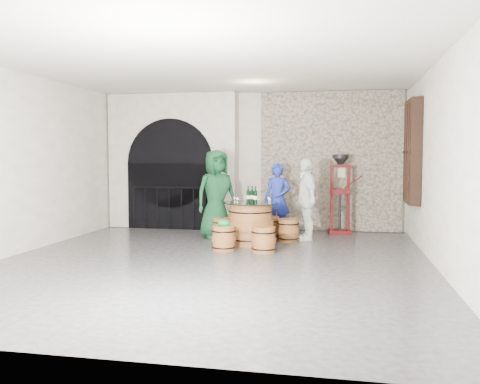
% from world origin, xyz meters
% --- Properties ---
extents(ground, '(8.00, 8.00, 0.00)m').
position_xyz_m(ground, '(0.00, 0.00, 0.00)').
color(ground, '#2A2A2C').
rests_on(ground, ground).
extents(wall_back, '(8.00, 0.00, 8.00)m').
position_xyz_m(wall_back, '(0.00, 4.00, 1.60)').
color(wall_back, beige).
rests_on(wall_back, ground).
extents(wall_front, '(8.00, 0.00, 8.00)m').
position_xyz_m(wall_front, '(0.00, -4.00, 1.60)').
color(wall_front, beige).
rests_on(wall_front, ground).
extents(wall_left, '(0.00, 8.00, 8.00)m').
position_xyz_m(wall_left, '(-3.50, 0.00, 1.60)').
color(wall_left, beige).
rests_on(wall_left, ground).
extents(wall_right, '(0.00, 8.00, 8.00)m').
position_xyz_m(wall_right, '(3.50, 0.00, 1.60)').
color(wall_right, beige).
rests_on(wall_right, ground).
extents(ceiling, '(8.00, 8.00, 0.00)m').
position_xyz_m(ceiling, '(0.00, 0.00, 3.20)').
color(ceiling, beige).
rests_on(ceiling, wall_back).
extents(stone_facing_panel, '(3.20, 0.12, 3.18)m').
position_xyz_m(stone_facing_panel, '(1.80, 3.94, 1.60)').
color(stone_facing_panel, gray).
rests_on(stone_facing_panel, ground).
extents(arched_opening, '(3.10, 0.60, 3.19)m').
position_xyz_m(arched_opening, '(-1.90, 3.74, 1.58)').
color(arched_opening, beige).
rests_on(arched_opening, ground).
extents(shuttered_window, '(0.23, 1.10, 2.00)m').
position_xyz_m(shuttered_window, '(3.38, 2.40, 1.80)').
color(shuttered_window, black).
rests_on(shuttered_window, wall_right).
extents(barrel_table, '(1.07, 1.07, 0.82)m').
position_xyz_m(barrel_table, '(0.33, 1.80, 0.41)').
color(barrel_table, brown).
rests_on(barrel_table, ground).
extents(barrel_stool_left, '(0.45, 0.45, 0.45)m').
position_xyz_m(barrel_stool_left, '(-0.36, 2.27, 0.22)').
color(barrel_stool_left, brown).
rests_on(barrel_stool_left, ground).
extents(barrel_stool_far, '(0.45, 0.45, 0.45)m').
position_xyz_m(barrel_stool_far, '(0.58, 2.60, 0.22)').
color(barrel_stool_far, brown).
rests_on(barrel_stool_far, ground).
extents(barrel_stool_right, '(0.45, 0.45, 0.45)m').
position_xyz_m(barrel_stool_right, '(1.02, 2.29, 0.22)').
color(barrel_stool_right, brown).
rests_on(barrel_stool_right, ground).
extents(barrel_stool_near_right, '(0.45, 0.45, 0.45)m').
position_xyz_m(barrel_stool_near_right, '(0.70, 1.05, 0.22)').
color(barrel_stool_near_right, brown).
rests_on(barrel_stool_near_right, ground).
extents(barrel_stool_near_left, '(0.45, 0.45, 0.45)m').
position_xyz_m(barrel_stool_near_left, '(-0.04, 1.05, 0.22)').
color(barrel_stool_near_left, brown).
rests_on(barrel_stool_near_left, ground).
extents(green_cap, '(0.26, 0.21, 0.12)m').
position_xyz_m(green_cap, '(-0.03, 1.05, 0.50)').
color(green_cap, '#0C8836').
rests_on(green_cap, barrel_stool_near_left).
extents(person_green, '(1.07, 1.04, 1.85)m').
position_xyz_m(person_green, '(-0.50, 2.36, 0.93)').
color(person_green, '#10391E').
rests_on(person_green, ground).
extents(person_blue, '(0.60, 0.42, 1.57)m').
position_xyz_m(person_blue, '(0.70, 3.00, 0.78)').
color(person_blue, '#1B2B97').
rests_on(person_blue, ground).
extents(person_white, '(0.71, 1.06, 1.68)m').
position_xyz_m(person_white, '(1.36, 2.53, 0.84)').
color(person_white, white).
rests_on(person_white, ground).
extents(wine_bottle_left, '(0.08, 0.08, 0.32)m').
position_xyz_m(wine_bottle_left, '(0.27, 1.83, 0.95)').
color(wine_bottle_left, black).
rests_on(wine_bottle_left, barrel_table).
extents(wine_bottle_center, '(0.08, 0.08, 0.32)m').
position_xyz_m(wine_bottle_center, '(0.44, 1.70, 0.95)').
color(wine_bottle_center, black).
rests_on(wine_bottle_center, barrel_table).
extents(wine_bottle_right, '(0.08, 0.08, 0.32)m').
position_xyz_m(wine_bottle_right, '(0.34, 1.87, 0.95)').
color(wine_bottle_right, black).
rests_on(wine_bottle_right, barrel_table).
extents(tasting_glass_a, '(0.05, 0.05, 0.10)m').
position_xyz_m(tasting_glass_a, '(0.08, 1.74, 0.87)').
color(tasting_glass_a, '#BF6F25').
rests_on(tasting_glass_a, barrel_table).
extents(tasting_glass_b, '(0.05, 0.05, 0.10)m').
position_xyz_m(tasting_glass_b, '(0.66, 1.95, 0.87)').
color(tasting_glass_b, '#BF6F25').
rests_on(tasting_glass_b, barrel_table).
extents(tasting_glass_c, '(0.05, 0.05, 0.10)m').
position_xyz_m(tasting_glass_c, '(0.18, 2.00, 0.87)').
color(tasting_glass_c, '#BF6F25').
rests_on(tasting_glass_c, barrel_table).
extents(tasting_glass_d, '(0.05, 0.05, 0.10)m').
position_xyz_m(tasting_glass_d, '(0.48, 2.11, 0.87)').
color(tasting_glass_d, '#BF6F25').
rests_on(tasting_glass_d, barrel_table).
extents(tasting_glass_e, '(0.05, 0.05, 0.10)m').
position_xyz_m(tasting_glass_e, '(0.73, 1.60, 0.87)').
color(tasting_glass_e, '#BF6F25').
rests_on(tasting_glass_e, barrel_table).
extents(tasting_glass_f, '(0.05, 0.05, 0.10)m').
position_xyz_m(tasting_glass_f, '(-0.01, 1.88, 0.87)').
color(tasting_glass_f, '#BF6F25').
rests_on(tasting_glass_f, barrel_table).
extents(side_barrel, '(0.49, 0.49, 0.66)m').
position_xyz_m(side_barrel, '(0.10, 3.24, 0.33)').
color(side_barrel, brown).
rests_on(side_barrel, ground).
extents(corking_press, '(0.74, 0.45, 1.76)m').
position_xyz_m(corking_press, '(2.03, 3.49, 1.02)').
color(corking_press, '#4F0E0D').
rests_on(corking_press, ground).
extents(control_box, '(0.18, 0.10, 0.22)m').
position_xyz_m(control_box, '(2.05, 3.86, 1.35)').
color(control_box, silver).
rests_on(control_box, wall_back).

